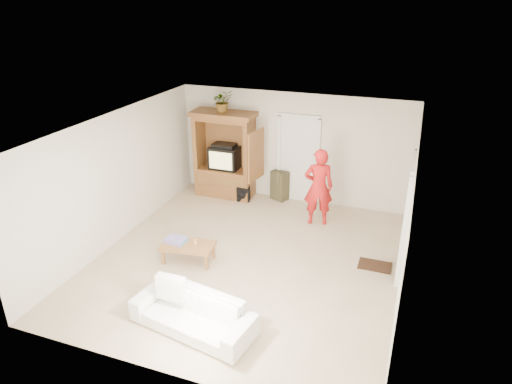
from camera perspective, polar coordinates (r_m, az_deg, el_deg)
floor at (r=8.76m, az=-1.06°, el=-8.45°), size 6.00×6.00×0.00m
ceiling at (r=7.69m, az=-1.21°, el=8.16°), size 6.00×6.00×0.00m
wall_back at (r=10.80m, az=4.59°, el=5.54°), size 5.50×0.00×5.50m
wall_front at (r=5.81m, az=-12.01°, el=-12.30°), size 5.50×0.00×5.50m
wall_left at (r=9.40m, az=-16.99°, el=1.71°), size 0.00×6.00×6.00m
wall_right at (r=7.69m, az=18.43°, el=-3.55°), size 0.00×6.00×6.00m
armoire at (r=11.12m, az=-3.81°, el=3.99°), size 1.82×1.14×2.10m
door_back at (r=10.83m, az=5.27°, el=4.00°), size 0.85×0.05×2.04m
doorway_right at (r=8.35m, az=18.22°, el=-3.44°), size 0.05×0.90×2.04m
framed_picture at (r=9.33m, az=19.14°, el=3.22°), size 0.03×0.60×0.48m
doormat at (r=8.84m, az=14.62°, el=-8.88°), size 0.60×0.40×0.02m
plant at (r=10.70m, az=-4.21°, el=11.26°), size 0.61×0.61×0.51m
man at (r=9.79m, az=7.82°, el=0.62°), size 0.71×0.57×1.71m
sofa at (r=7.09m, az=-7.91°, el=-14.79°), size 1.99×1.06×0.55m
coffee_table at (r=8.65m, az=-8.50°, el=-6.75°), size 1.03×0.64×0.36m
towel at (r=8.71m, az=-9.98°, el=-5.95°), size 0.41×0.32×0.08m
candle at (r=8.58m, az=-7.61°, el=-6.22°), size 0.08×0.08×0.10m
backpack_black at (r=11.00m, az=-1.57°, el=-0.26°), size 0.33×0.23×0.38m
backpack_olive at (r=11.06m, az=2.99°, el=0.84°), size 0.46×0.41×0.72m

